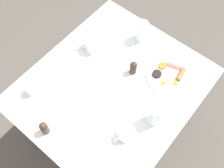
{
  "coord_description": "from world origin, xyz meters",
  "views": [
    {
      "loc": [
        0.47,
        -0.57,
        2.15
      ],
      "look_at": [
        0.0,
        0.0,
        0.79
      ],
      "focal_mm": 42.0,
      "sensor_mm": 36.0,
      "label": 1
    }
  ],
  "objects_px": {
    "teacup_with_saucer_left": "(125,134)",
    "napkin_folded": "(57,107)",
    "salt_grinder": "(133,67)",
    "fork_by_plate": "(98,89)",
    "teapot_near": "(93,44)",
    "pepper_grinder": "(44,128)",
    "knife_by_plate": "(99,163)",
    "spoon_for_tea": "(129,55)",
    "breakfast_plate": "(169,75)",
    "creamer_jug": "(30,90)",
    "water_glass_tall": "(155,115)",
    "water_glass_short": "(142,31)"
  },
  "relations": [
    {
      "from": "breakfast_plate",
      "to": "spoon_for_tea",
      "type": "distance_m",
      "value": 0.28
    },
    {
      "from": "teacup_with_saucer_left",
      "to": "spoon_for_tea",
      "type": "bearing_deg",
      "value": 125.14
    },
    {
      "from": "salt_grinder",
      "to": "napkin_folded",
      "type": "relative_size",
      "value": 0.62
    },
    {
      "from": "water_glass_short",
      "to": "knife_by_plate",
      "type": "xyz_separation_m",
      "value": [
        0.32,
        -0.79,
        -0.07
      ]
    },
    {
      "from": "pepper_grinder",
      "to": "fork_by_plate",
      "type": "height_order",
      "value": "pepper_grinder"
    },
    {
      "from": "pepper_grinder",
      "to": "spoon_for_tea",
      "type": "bearing_deg",
      "value": 86.51
    },
    {
      "from": "breakfast_plate",
      "to": "water_glass_short",
      "type": "xyz_separation_m",
      "value": [
        -0.31,
        0.13,
        0.06
      ]
    },
    {
      "from": "breakfast_plate",
      "to": "knife_by_plate",
      "type": "height_order",
      "value": "breakfast_plate"
    },
    {
      "from": "teacup_with_saucer_left",
      "to": "breakfast_plate",
      "type": "bearing_deg",
      "value": 93.18
    },
    {
      "from": "spoon_for_tea",
      "to": "salt_grinder",
      "type": "bearing_deg",
      "value": -41.85
    },
    {
      "from": "napkin_folded",
      "to": "spoon_for_tea",
      "type": "xyz_separation_m",
      "value": [
        0.09,
        0.55,
        -0.0
      ]
    },
    {
      "from": "water_glass_tall",
      "to": "salt_grinder",
      "type": "height_order",
      "value": "water_glass_tall"
    },
    {
      "from": "water_glass_tall",
      "to": "water_glass_short",
      "type": "height_order",
      "value": "water_glass_tall"
    },
    {
      "from": "water_glass_tall",
      "to": "teacup_with_saucer_left",
      "type": "bearing_deg",
      "value": -110.58
    },
    {
      "from": "water_glass_tall",
      "to": "water_glass_short",
      "type": "distance_m",
      "value": 0.57
    },
    {
      "from": "pepper_grinder",
      "to": "napkin_folded",
      "type": "bearing_deg",
      "value": 111.33
    },
    {
      "from": "breakfast_plate",
      "to": "pepper_grinder",
      "type": "bearing_deg",
      "value": -114.21
    },
    {
      "from": "pepper_grinder",
      "to": "salt_grinder",
      "type": "height_order",
      "value": "same"
    },
    {
      "from": "water_glass_tall",
      "to": "spoon_for_tea",
      "type": "distance_m",
      "value": 0.46
    },
    {
      "from": "water_glass_short",
      "to": "spoon_for_tea",
      "type": "distance_m",
      "value": 0.17
    },
    {
      "from": "knife_by_plate",
      "to": "teapot_near",
      "type": "bearing_deg",
      "value": 134.09
    },
    {
      "from": "water_glass_short",
      "to": "napkin_folded",
      "type": "xyz_separation_m",
      "value": [
        -0.07,
        -0.71,
        -0.07
      ]
    },
    {
      "from": "breakfast_plate",
      "to": "creamer_jug",
      "type": "bearing_deg",
      "value": -132.76
    },
    {
      "from": "teacup_with_saucer_left",
      "to": "napkin_folded",
      "type": "bearing_deg",
      "value": -163.99
    },
    {
      "from": "breakfast_plate",
      "to": "pepper_grinder",
      "type": "distance_m",
      "value": 0.78
    },
    {
      "from": "salt_grinder",
      "to": "knife_by_plate",
      "type": "bearing_deg",
      "value": -69.79
    },
    {
      "from": "creamer_jug",
      "to": "knife_by_plate",
      "type": "xyz_separation_m",
      "value": [
        0.57,
        -0.06,
        -0.03
      ]
    },
    {
      "from": "water_glass_short",
      "to": "pepper_grinder",
      "type": "bearing_deg",
      "value": -91.1
    },
    {
      "from": "water_glass_short",
      "to": "spoon_for_tea",
      "type": "bearing_deg",
      "value": -80.73
    },
    {
      "from": "creamer_jug",
      "to": "pepper_grinder",
      "type": "height_order",
      "value": "pepper_grinder"
    },
    {
      "from": "napkin_folded",
      "to": "knife_by_plate",
      "type": "xyz_separation_m",
      "value": [
        0.39,
        -0.08,
        -0.0
      ]
    },
    {
      "from": "pepper_grinder",
      "to": "knife_by_plate",
      "type": "xyz_separation_m",
      "value": [
        0.33,
        0.06,
        -0.05
      ]
    },
    {
      "from": "teacup_with_saucer_left",
      "to": "knife_by_plate",
      "type": "bearing_deg",
      "value": -93.57
    },
    {
      "from": "breakfast_plate",
      "to": "fork_by_plate",
      "type": "relative_size",
      "value": 1.78
    },
    {
      "from": "creamer_jug",
      "to": "pepper_grinder",
      "type": "xyz_separation_m",
      "value": [
        0.24,
        -0.11,
        0.02
      ]
    },
    {
      "from": "breakfast_plate",
      "to": "creamer_jug",
      "type": "height_order",
      "value": "creamer_jug"
    },
    {
      "from": "teapot_near",
      "to": "fork_by_plate",
      "type": "height_order",
      "value": "teapot_near"
    },
    {
      "from": "teapot_near",
      "to": "pepper_grinder",
      "type": "xyz_separation_m",
      "value": [
        0.17,
        -0.58,
        0.0
      ]
    },
    {
      "from": "salt_grinder",
      "to": "knife_by_plate",
      "type": "relative_size",
      "value": 0.53
    },
    {
      "from": "water_glass_short",
      "to": "spoon_for_tea",
      "type": "height_order",
      "value": "water_glass_short"
    },
    {
      "from": "knife_by_plate",
      "to": "fork_by_plate",
      "type": "bearing_deg",
      "value": 132.31
    },
    {
      "from": "water_glass_tall",
      "to": "knife_by_plate",
      "type": "xyz_separation_m",
      "value": [
        -0.08,
        -0.37,
        -0.07
      ]
    },
    {
      "from": "breakfast_plate",
      "to": "teapot_near",
      "type": "relative_size",
      "value": 1.87
    },
    {
      "from": "water_glass_tall",
      "to": "pepper_grinder",
      "type": "height_order",
      "value": "water_glass_tall"
    },
    {
      "from": "teapot_near",
      "to": "water_glass_short",
      "type": "height_order",
      "value": "water_glass_short"
    },
    {
      "from": "teacup_with_saucer_left",
      "to": "pepper_grinder",
      "type": "relative_size",
      "value": 1.46
    },
    {
      "from": "fork_by_plate",
      "to": "knife_by_plate",
      "type": "relative_size",
      "value": 0.84
    },
    {
      "from": "fork_by_plate",
      "to": "knife_by_plate",
      "type": "height_order",
      "value": "same"
    },
    {
      "from": "knife_by_plate",
      "to": "spoon_for_tea",
      "type": "bearing_deg",
      "value": 115.01
    },
    {
      "from": "salt_grinder",
      "to": "fork_by_plate",
      "type": "xyz_separation_m",
      "value": [
        -0.09,
        -0.23,
        -0.05
      ]
    }
  ]
}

